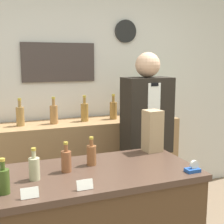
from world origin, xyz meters
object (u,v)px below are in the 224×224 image
Objects in this scene: potted_plant at (157,98)px; paper_bag at (153,131)px; shopkeeper at (146,145)px; tape_dispenser at (193,168)px.

potted_plant reaches higher than paper_bag.
shopkeeper is at bearing 67.18° from paper_bag.
tape_dispenser is (-0.18, -0.98, 0.13)m from shopkeeper.
shopkeeper reaches higher than potted_plant.
paper_bag reaches higher than tape_dispenser.
paper_bag is at bearing -112.82° from shopkeeper.
shopkeeper is at bearing 79.45° from tape_dispenser.
shopkeeper is 0.59m from paper_bag.
shopkeeper is 5.42× the size of paper_bag.
potted_plant is 1.69m from tape_dispenser.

